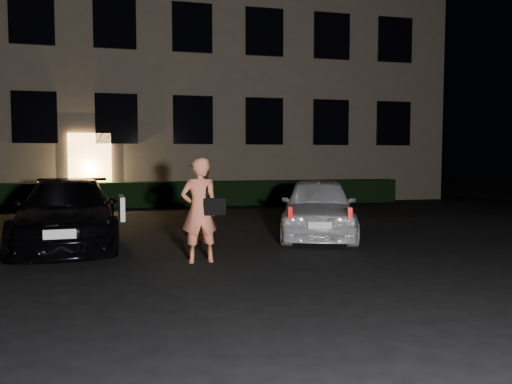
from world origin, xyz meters
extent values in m
plane|color=black|center=(0.00, 0.00, 0.00)|extent=(80.00, 80.00, 0.00)
cube|color=#6C5E4D|center=(0.00, 15.00, 6.00)|extent=(20.00, 8.00, 12.00)
cube|color=#FFB663|center=(-3.50, 10.94, 1.25)|extent=(1.40, 0.10, 2.50)
cube|color=black|center=(-5.20, 10.94, 3.00)|extent=(1.40, 0.10, 1.70)
cube|color=black|center=(-2.60, 10.94, 3.00)|extent=(1.40, 0.10, 1.70)
cube|color=black|center=(0.00, 10.94, 3.00)|extent=(1.40, 0.10, 1.70)
cube|color=black|center=(2.60, 10.94, 3.00)|extent=(1.40, 0.10, 1.70)
cube|color=black|center=(5.20, 10.94, 3.00)|extent=(1.40, 0.10, 1.70)
cube|color=black|center=(7.80, 10.94, 3.00)|extent=(1.40, 0.10, 1.70)
cube|color=black|center=(-5.20, 10.94, 6.20)|extent=(1.40, 0.10, 1.70)
cube|color=black|center=(-2.60, 10.94, 6.20)|extent=(1.40, 0.10, 1.70)
cube|color=black|center=(0.00, 10.94, 6.20)|extent=(1.40, 0.10, 1.70)
cube|color=black|center=(2.60, 10.94, 6.20)|extent=(1.40, 0.10, 1.70)
cube|color=black|center=(5.20, 10.94, 6.20)|extent=(1.40, 0.10, 1.70)
cube|color=black|center=(7.80, 10.94, 6.20)|extent=(1.40, 0.10, 1.70)
cube|color=black|center=(0.00, 10.50, 0.42)|extent=(15.00, 0.70, 0.85)
imported|color=black|center=(-3.24, 3.16, 0.63)|extent=(2.06, 4.44, 1.26)
cube|color=white|center=(-2.24, 2.43, 0.78)|extent=(0.14, 0.90, 0.42)
cube|color=silver|center=(-3.08, 0.92, 0.55)|extent=(0.46, 0.07, 0.14)
imported|color=silver|center=(1.77, 3.13, 0.63)|extent=(2.64, 3.99, 1.26)
cube|color=red|center=(0.69, 1.64, 0.69)|extent=(0.09, 0.07, 0.21)
cube|color=red|center=(1.68, 1.29, 0.69)|extent=(0.09, 0.07, 0.21)
cube|color=silver|center=(1.17, 1.42, 0.48)|extent=(0.41, 0.18, 0.12)
imported|color=#F78159|center=(-1.00, 1.07, 0.84)|extent=(0.65, 0.47, 1.68)
cube|color=black|center=(-0.78, 0.98, 0.90)|extent=(0.36, 0.19, 0.27)
cube|color=black|center=(-0.90, 1.00, 1.28)|extent=(0.04, 0.06, 0.52)
camera|label=1|loc=(-1.97, -6.81, 1.67)|focal=35.00mm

